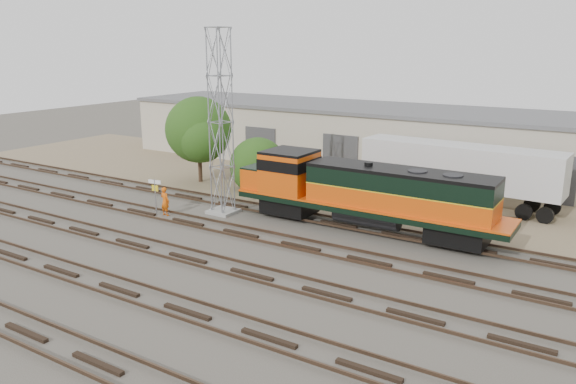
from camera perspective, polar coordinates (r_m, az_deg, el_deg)
The scene contains 11 objects.
ground at distance 29.12m, azimuth -0.24°, elevation -6.53°, with size 140.00×140.00×0.00m, color #47423A.
dirt_strip at distance 41.96m, azimuth 10.76°, elevation -0.08°, with size 80.00×16.00×0.02m, color #726047.
tracks at distance 26.79m, azimuth -3.70°, elevation -8.34°, with size 80.00×20.40×0.28m.
warehouse at distance 48.78m, azimuth 14.42°, elevation 4.96°, with size 58.40×10.40×5.30m.
locomotive at distance 32.78m, azimuth 7.62°, elevation -0.01°, with size 16.49×2.89×3.96m.
signal_tower at distance 35.44m, azimuth -6.84°, elevation 6.65°, with size 1.71×1.71×11.57m.
sign_post at distance 36.62m, azimuth -13.35°, elevation 0.20°, with size 0.94×0.15×2.31m.
worker at distance 36.45m, azimuth -12.39°, elevation -0.93°, with size 0.68×0.45×1.86m, color #E1590C.
semi_trailer at distance 39.35m, azimuth 17.43°, elevation 2.36°, with size 13.45×3.42×4.10m.
tree_west at distance 44.03m, azimuth -8.97°, elevation 6.04°, with size 5.40×5.15×6.73m.
tree_mid at distance 41.50m, azimuth -2.96°, elevation 2.47°, with size 4.42×4.21×4.21m.
Camera 1 is at (14.48, -22.93, 10.59)m, focal length 35.00 mm.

